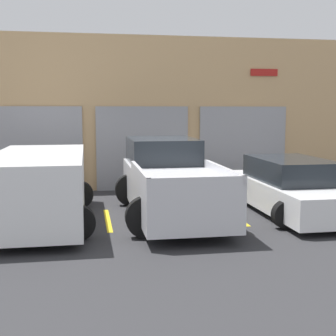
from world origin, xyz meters
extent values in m
plane|color=#2D2D30|center=(0.00, 0.00, 0.00)|extent=(28.00, 28.00, 0.00)
cube|color=tan|center=(0.00, 3.30, 2.37)|extent=(13.53, 0.60, 4.74)
cube|color=#939399|center=(-3.45, 2.96, 1.29)|extent=(2.85, 0.08, 2.59)
cube|color=#939399|center=(-0.20, 2.96, 1.29)|extent=(2.85, 0.08, 2.59)
cube|color=#939399|center=(3.05, 2.96, 1.29)|extent=(2.85, 0.08, 2.59)
cube|color=#B21E19|center=(3.72, 2.97, 3.66)|extent=(0.90, 0.03, 0.22)
cube|color=silver|center=(0.00, -1.00, 0.68)|extent=(1.81, 5.11, 0.91)
cube|color=#1E2328|center=(0.00, 0.40, 1.45)|extent=(1.67, 2.30, 0.63)
cube|color=silver|center=(-0.87, -2.15, 1.22)|extent=(0.08, 2.81, 0.18)
cube|color=silver|center=(0.87, -2.15, 1.22)|extent=(0.08, 2.81, 0.18)
cube|color=silver|center=(0.00, -3.52, 1.22)|extent=(1.81, 0.08, 0.18)
cylinder|color=black|center=(-0.80, 0.58, 0.41)|extent=(0.82, 0.22, 0.82)
cylinder|color=black|center=(0.80, 0.58, 0.41)|extent=(0.82, 0.22, 0.82)
cylinder|color=black|center=(-0.80, -2.59, 0.41)|extent=(0.82, 0.22, 0.82)
cylinder|color=black|center=(0.80, -2.59, 0.41)|extent=(0.82, 0.22, 0.82)
cube|color=white|center=(2.95, -1.00, 0.46)|extent=(1.74, 4.55, 0.64)
cube|color=#1E2328|center=(2.95, -0.89, 1.05)|extent=(1.54, 2.50, 0.54)
cylinder|color=black|center=(2.19, 0.41, 0.30)|extent=(0.60, 0.22, 0.60)
cylinder|color=black|center=(3.71, 0.41, 0.30)|extent=(0.60, 0.22, 0.60)
cylinder|color=black|center=(2.19, -2.41, 0.30)|extent=(0.60, 0.22, 0.60)
cube|color=white|center=(-2.95, -1.00, 0.86)|extent=(1.91, 4.88, 1.38)
cube|color=#1E2328|center=(-2.95, 1.39, 1.31)|extent=(1.72, 0.06, 0.28)
cylinder|color=black|center=(-3.79, 0.51, 0.34)|extent=(0.68, 0.22, 0.68)
cylinder|color=black|center=(-2.10, 0.51, 0.34)|extent=(0.68, 0.22, 0.68)
cylinder|color=black|center=(-2.10, -2.52, 0.34)|extent=(0.68, 0.22, 0.68)
cube|color=gold|center=(-1.47, -1.00, 0.00)|extent=(0.12, 2.20, 0.01)
cube|color=gold|center=(1.47, -1.00, 0.00)|extent=(0.12, 2.20, 0.01)
camera|label=1|loc=(-1.91, -11.44, 2.49)|focal=50.00mm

